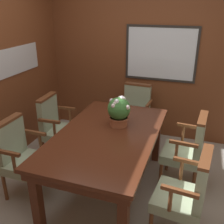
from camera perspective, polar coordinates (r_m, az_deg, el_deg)
The scene contains 9 objects.
ground_plane at distance 3.26m, azimuth -1.96°, elevation -17.76°, with size 14.00×14.00×0.00m, color #A39E93.
wall_back at distance 4.30m, azimuth 6.66°, elevation 10.75°, with size 7.20×0.08×2.45m.
dining_table at distance 3.00m, azimuth -0.94°, elevation -6.23°, with size 1.08×1.83×0.75m.
chair_head_far at distance 4.19m, azimuth 4.94°, elevation 0.21°, with size 0.53×0.48×0.94m.
chair_left_far at distance 3.78m, azimuth -12.02°, elevation -2.83°, with size 0.47×0.52×0.94m.
chair_right_far at distance 3.28m, azimuth 16.28°, elevation -7.50°, with size 0.48×0.53×0.94m.
chair_right_near at distance 2.60m, azimuth 16.02°, elevation -16.42°, with size 0.49×0.54×0.94m.
chair_left_near at distance 3.19m, azimuth -19.20°, elevation -8.79°, with size 0.46×0.51×0.94m.
potted_plant at distance 3.07m, azimuth 1.51°, elevation 0.26°, with size 0.28×0.27×0.36m.
Camera 1 is at (0.91, -2.30, 2.12)m, focal length 42.00 mm.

